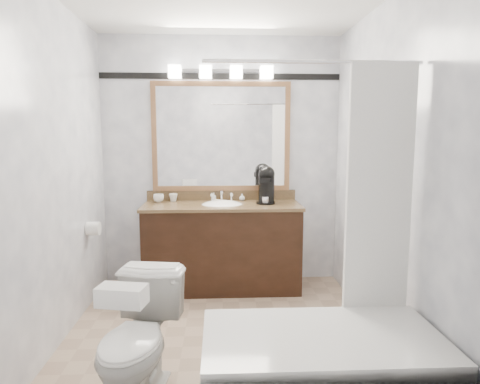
# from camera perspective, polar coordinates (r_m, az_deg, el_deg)

# --- Properties ---
(room) EXTENTS (2.42, 2.62, 2.52)m
(room) POSITION_cam_1_polar(r_m,az_deg,el_deg) (3.11, -2.32, 2.57)
(room) COLOR tan
(room) RESTS_ON ground
(vanity) EXTENTS (1.53, 0.58, 0.97)m
(vanity) POSITION_cam_1_polar(r_m,az_deg,el_deg) (4.25, -2.41, -7.06)
(vanity) COLOR black
(vanity) RESTS_ON ground
(mirror) EXTENTS (1.40, 0.04, 1.10)m
(mirror) POSITION_cam_1_polar(r_m,az_deg,el_deg) (4.38, -2.52, 7.37)
(mirror) COLOR #956843
(mirror) RESTS_ON room
(vanity_light_bar) EXTENTS (1.02, 0.14, 0.12)m
(vanity_light_bar) POSITION_cam_1_polar(r_m,az_deg,el_deg) (4.36, -2.56, 15.71)
(vanity_light_bar) COLOR silver
(vanity_light_bar) RESTS_ON room
(accent_stripe) EXTENTS (2.40, 0.01, 0.06)m
(accent_stripe) POSITION_cam_1_polar(r_m,az_deg,el_deg) (4.42, -2.57, 15.17)
(accent_stripe) COLOR black
(accent_stripe) RESTS_ON room
(bathtub) EXTENTS (1.30, 0.75, 1.96)m
(bathtub) POSITION_cam_1_polar(r_m,az_deg,el_deg) (2.59, 11.27, -21.23)
(bathtub) COLOR white
(bathtub) RESTS_ON ground
(tp_roll) EXTENTS (0.11, 0.12, 0.12)m
(tp_roll) POSITION_cam_1_polar(r_m,az_deg,el_deg) (4.01, -18.97, -4.63)
(tp_roll) COLOR white
(tp_roll) RESTS_ON room
(toilet) EXTENTS (0.51, 0.76, 0.72)m
(toilet) POSITION_cam_1_polar(r_m,az_deg,el_deg) (2.64, -13.43, -18.79)
(toilet) COLOR white
(toilet) RESTS_ON ground
(tissue_box) EXTENTS (0.25, 0.17, 0.09)m
(tissue_box) POSITION_cam_1_polar(r_m,az_deg,el_deg) (2.17, -15.47, -13.16)
(tissue_box) COLOR white
(tissue_box) RESTS_ON toilet
(coffee_maker) EXTENTS (0.19, 0.24, 0.37)m
(coffee_maker) POSITION_cam_1_polar(r_m,az_deg,el_deg) (4.23, 3.54, 1.08)
(coffee_maker) COLOR black
(coffee_maker) RESTS_ON vanity
(cup_left) EXTENTS (0.11, 0.11, 0.08)m
(cup_left) POSITION_cam_1_polar(r_m,az_deg,el_deg) (4.36, -10.80, -0.81)
(cup_left) COLOR white
(cup_left) RESTS_ON vanity
(cup_right) EXTENTS (0.10, 0.10, 0.08)m
(cup_right) POSITION_cam_1_polar(r_m,az_deg,el_deg) (4.38, -8.87, -0.73)
(cup_right) COLOR white
(cup_right) RESTS_ON vanity
(soap_bottle_a) EXTENTS (0.04, 0.04, 0.09)m
(soap_bottle_a) POSITION_cam_1_polar(r_m,az_deg,el_deg) (4.31, -3.52, -0.71)
(soap_bottle_a) COLOR white
(soap_bottle_a) RESTS_ON vanity
(soap_bottle_b) EXTENTS (0.08, 0.08, 0.07)m
(soap_bottle_b) POSITION_cam_1_polar(r_m,az_deg,el_deg) (4.37, 0.27, -0.70)
(soap_bottle_b) COLOR white
(soap_bottle_b) RESTS_ON vanity
(soap_bar) EXTENTS (0.09, 0.08, 0.03)m
(soap_bar) POSITION_cam_1_polar(r_m,az_deg,el_deg) (4.28, -2.88, -1.21)
(soap_bar) COLOR beige
(soap_bar) RESTS_ON vanity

